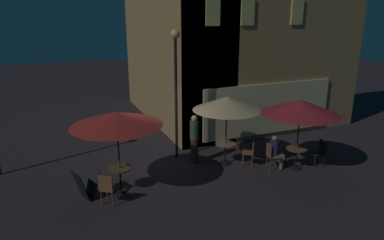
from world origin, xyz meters
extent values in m
plane|color=#2A2328|center=(0.00, 0.00, 0.00)|extent=(60.00, 60.00, 0.00)
cube|color=#A9844E|center=(5.68, 2.43, 3.55)|extent=(8.54, 2.34, 7.10)
cube|color=#A9844E|center=(2.59, 5.57, 3.55)|extent=(2.34, 8.62, 7.10)
cube|color=#D9D774|center=(2.61, 1.23, 5.06)|extent=(0.55, 0.06, 0.95)
cube|color=#D9D774|center=(4.04, 1.23, 5.06)|extent=(0.55, 0.06, 0.95)
cube|color=#D9D774|center=(6.28, 1.23, 5.06)|extent=(0.55, 0.06, 0.95)
cube|color=beige|center=(5.26, 1.22, 1.25)|extent=(5.98, 0.08, 2.10)
cylinder|color=black|center=(0.99, 0.69, 2.13)|extent=(0.10, 0.10, 4.27)
sphere|color=#FCCB65|center=(0.99, 0.69, 4.36)|extent=(0.32, 0.32, 0.32)
cube|color=black|center=(-2.18, -1.01, 0.43)|extent=(0.43, 0.61, 0.84)
cube|color=black|center=(-2.52, -1.12, 0.43)|extent=(0.43, 0.61, 0.84)
cylinder|color=black|center=(-1.40, -1.02, 0.01)|extent=(0.40, 0.40, 0.03)
cylinder|color=black|center=(-1.40, -1.02, 0.35)|extent=(0.06, 0.06, 0.70)
cylinder|color=#543F1A|center=(-1.40, -1.02, 0.72)|extent=(0.68, 0.68, 0.03)
cylinder|color=black|center=(4.33, -1.75, 0.01)|extent=(0.40, 0.40, 0.03)
cylinder|color=black|center=(4.33, -1.75, 0.35)|extent=(0.06, 0.06, 0.70)
cylinder|color=brown|center=(4.33, -1.75, 0.71)|extent=(0.68, 0.68, 0.03)
cylinder|color=black|center=(2.35, -0.47, 0.01)|extent=(0.40, 0.40, 0.03)
cylinder|color=black|center=(2.35, -0.47, 0.36)|extent=(0.06, 0.06, 0.72)
cylinder|color=#89604C|center=(2.35, -0.47, 0.73)|extent=(0.70, 0.70, 0.03)
cylinder|color=black|center=(-1.40, -1.02, 0.03)|extent=(0.36, 0.36, 0.06)
cylinder|color=#453D27|center=(-1.40, -1.02, 1.18)|extent=(0.05, 0.05, 2.36)
cone|color=#A32621|center=(-1.40, -1.02, 2.22)|extent=(2.58, 2.58, 0.39)
cylinder|color=black|center=(4.33, -1.75, 0.03)|extent=(0.36, 0.36, 0.06)
cylinder|color=#47392A|center=(4.33, -1.75, 1.17)|extent=(0.05, 0.05, 2.33)
cone|color=maroon|center=(4.33, -1.75, 2.14)|extent=(2.52, 2.52, 0.48)
cylinder|color=black|center=(2.35, -0.47, 0.03)|extent=(0.36, 0.36, 0.06)
cylinder|color=#4E3B26|center=(2.35, -0.47, 1.17)|extent=(0.05, 0.05, 2.35)
cone|color=tan|center=(2.35, -0.47, 2.17)|extent=(2.28, 2.28, 0.46)
cylinder|color=brown|center=(-1.86, -1.37, 0.21)|extent=(0.03, 0.03, 0.43)
cylinder|color=brown|center=(-1.60, -1.56, 0.21)|extent=(0.03, 0.03, 0.43)
cylinder|color=brown|center=(-2.05, -1.63, 0.21)|extent=(0.03, 0.03, 0.43)
cylinder|color=brown|center=(-1.79, -1.82, 0.21)|extent=(0.03, 0.03, 0.43)
cube|color=brown|center=(-1.82, -1.59, 0.44)|extent=(0.56, 0.56, 0.04)
cube|color=brown|center=(-1.93, -1.74, 0.68)|extent=(0.35, 0.27, 0.44)
cylinder|color=black|center=(4.91, -2.02, 0.24)|extent=(0.03, 0.03, 0.47)
cylinder|color=black|center=(4.97, -1.69, 0.24)|extent=(0.03, 0.03, 0.47)
cylinder|color=black|center=(5.25, -2.08, 0.24)|extent=(0.03, 0.03, 0.47)
cylinder|color=black|center=(5.31, -1.75, 0.24)|extent=(0.03, 0.03, 0.47)
cube|color=black|center=(5.11, -1.88, 0.49)|extent=(0.49, 0.49, 0.03)
cube|color=black|center=(5.30, -1.92, 0.71)|extent=(0.11, 0.43, 0.40)
cylinder|color=brown|center=(3.77, -1.43, 0.24)|extent=(0.03, 0.03, 0.47)
cylinder|color=brown|center=(3.69, -1.74, 0.24)|extent=(0.03, 0.03, 0.47)
cylinder|color=brown|center=(3.47, -1.35, 0.24)|extent=(0.03, 0.03, 0.47)
cylinder|color=brown|center=(3.39, -1.66, 0.24)|extent=(0.03, 0.03, 0.47)
cube|color=brown|center=(3.58, -1.54, 0.49)|extent=(0.49, 0.49, 0.04)
cube|color=brown|center=(3.41, -1.50, 0.71)|extent=(0.14, 0.39, 0.41)
cylinder|color=brown|center=(2.75, -0.97, 0.23)|extent=(0.03, 0.03, 0.47)
cylinder|color=brown|center=(2.94, -0.71, 0.23)|extent=(0.03, 0.03, 0.47)
cylinder|color=brown|center=(3.00, -1.15, 0.23)|extent=(0.03, 0.03, 0.47)
cylinder|color=brown|center=(3.19, -0.90, 0.23)|extent=(0.03, 0.03, 0.47)
cube|color=brown|center=(2.97, -0.93, 0.48)|extent=(0.55, 0.55, 0.04)
cube|color=brown|center=(3.11, -1.04, 0.71)|extent=(0.26, 0.34, 0.41)
cube|color=gray|center=(3.72, -1.58, 0.49)|extent=(0.43, 0.41, 0.14)
cylinder|color=gray|center=(3.87, -1.62, 0.24)|extent=(0.14, 0.14, 0.49)
cylinder|color=#202446|center=(3.58, -1.54, 0.76)|extent=(0.32, 0.32, 0.54)
sphere|color=#8F6649|center=(3.58, -1.54, 1.12)|extent=(0.19, 0.19, 0.19)
cylinder|color=#4D221B|center=(1.38, -0.01, 0.45)|extent=(0.26, 0.26, 0.89)
cylinder|color=#324B2D|center=(1.38, -0.01, 1.21)|extent=(0.31, 0.31, 0.64)
sphere|color=tan|center=(1.38, -0.01, 1.62)|extent=(0.21, 0.21, 0.21)
camera|label=1|loc=(-3.06, -10.37, 5.00)|focal=32.75mm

